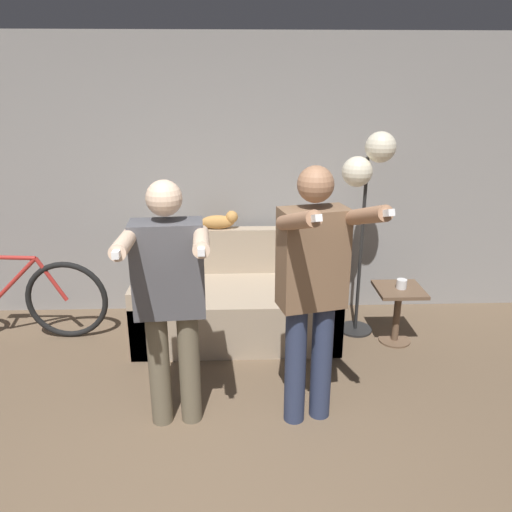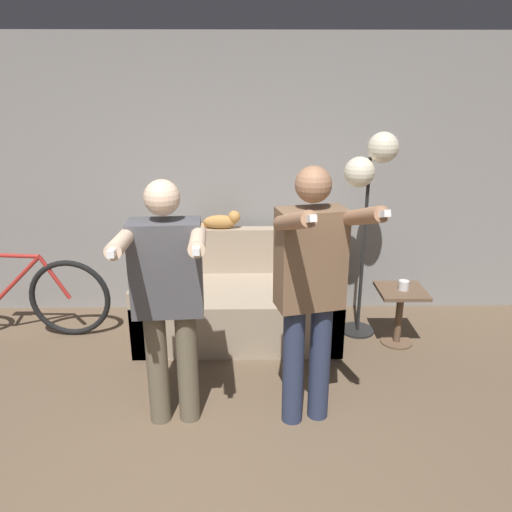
# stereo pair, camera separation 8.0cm
# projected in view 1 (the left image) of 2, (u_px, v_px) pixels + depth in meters

# --- Properties ---
(wall_back) EXTENTS (10.00, 0.05, 2.60)m
(wall_back) POSITION_uv_depth(u_px,v_px,m) (215.00, 180.00, 4.69)
(wall_back) COLOR gray
(wall_back) RESTS_ON ground_plane
(couch) EXTENTS (1.75, 0.93, 0.89)m
(couch) POSITION_uv_depth(u_px,v_px,m) (237.00, 303.00, 4.51)
(couch) COLOR tan
(couch) RESTS_ON ground_plane
(person_left) EXTENTS (0.54, 0.70, 1.65)m
(person_left) POSITION_uv_depth(u_px,v_px,m) (170.00, 292.00, 3.07)
(person_left) COLOR #6B604C
(person_left) RESTS_ON ground_plane
(person_right) EXTENTS (0.58, 0.73, 1.72)m
(person_right) POSITION_uv_depth(u_px,v_px,m) (313.00, 283.00, 3.09)
(person_right) COLOR #2D3856
(person_right) RESTS_ON ground_plane
(cat) EXTENTS (0.44, 0.12, 0.17)m
(cat) POSITION_uv_depth(u_px,v_px,m) (220.00, 221.00, 4.62)
(cat) COLOR tan
(cat) RESTS_ON couch
(floor_lamp) EXTENTS (0.43, 0.31, 1.80)m
(floor_lamp) POSITION_uv_depth(u_px,v_px,m) (368.00, 173.00, 4.15)
(floor_lamp) COLOR black
(floor_lamp) RESTS_ON ground_plane
(side_table) EXTENTS (0.40, 0.40, 0.51)m
(side_table) POSITION_uv_depth(u_px,v_px,m) (398.00, 304.00, 4.32)
(side_table) COLOR brown
(side_table) RESTS_ON ground_plane
(cup) EXTENTS (0.09, 0.09, 0.08)m
(cup) POSITION_uv_depth(u_px,v_px,m) (402.00, 284.00, 4.25)
(cup) COLOR white
(cup) RESTS_ON side_table
(bicycle) EXTENTS (1.76, 0.07, 0.81)m
(bicycle) POSITION_uv_depth(u_px,v_px,m) (7.00, 299.00, 4.37)
(bicycle) COLOR black
(bicycle) RESTS_ON ground_plane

